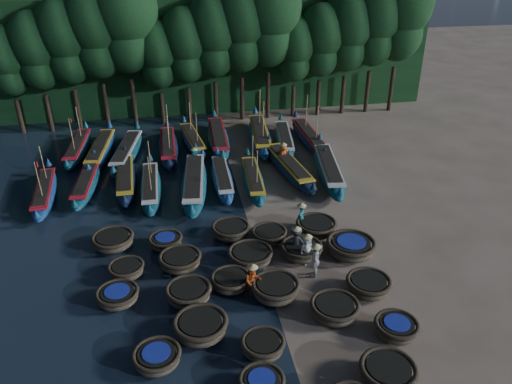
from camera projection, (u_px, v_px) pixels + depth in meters
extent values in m
plane|color=gray|center=(256.00, 247.00, 26.54)|extent=(120.00, 120.00, 0.00)
cube|color=black|center=(209.00, 55.00, 44.63)|extent=(40.00, 3.00, 10.00)
torus|color=#352B1F|center=(262.00, 380.00, 18.00)|extent=(1.74, 1.74, 0.18)
cylinder|color=black|center=(262.00, 379.00, 17.98)|extent=(1.31, 1.31, 0.05)
cylinder|color=navy|center=(262.00, 378.00, 17.96)|extent=(1.00, 1.00, 0.04)
ellipsoid|color=brown|center=(388.00, 375.00, 18.47)|extent=(2.14, 2.14, 0.72)
torus|color=#352B1F|center=(389.00, 368.00, 18.31)|extent=(2.19, 2.19, 0.22)
cylinder|color=black|center=(389.00, 367.00, 18.29)|extent=(1.65, 1.65, 0.07)
ellipsoid|color=brown|center=(157.00, 359.00, 19.22)|extent=(2.18, 2.18, 0.60)
torus|color=#352B1F|center=(156.00, 354.00, 19.09)|extent=(1.91, 1.91, 0.18)
cylinder|color=black|center=(156.00, 353.00, 19.07)|extent=(1.45, 1.45, 0.05)
cylinder|color=navy|center=(156.00, 352.00, 19.06)|extent=(1.12, 1.12, 0.04)
ellipsoid|color=brown|center=(201.00, 329.00, 20.57)|extent=(2.49, 2.49, 0.76)
torus|color=#352B1F|center=(200.00, 322.00, 20.41)|extent=(2.31, 2.31, 0.23)
cylinder|color=black|center=(200.00, 321.00, 20.39)|extent=(1.75, 1.75, 0.07)
ellipsoid|color=brown|center=(263.00, 347.00, 19.74)|extent=(1.79, 1.79, 0.64)
torus|color=#352B1F|center=(263.00, 342.00, 19.60)|extent=(1.80, 1.80, 0.19)
cylinder|color=black|center=(263.00, 341.00, 19.58)|extent=(1.34, 1.34, 0.06)
ellipsoid|color=brown|center=(334.00, 310.00, 21.63)|extent=(2.65, 2.65, 0.67)
torus|color=#352B1F|center=(335.00, 305.00, 21.48)|extent=(2.18, 2.18, 0.20)
cylinder|color=black|center=(335.00, 304.00, 21.46)|extent=(1.66, 1.66, 0.06)
ellipsoid|color=brown|center=(396.00, 330.00, 20.60)|extent=(2.17, 2.17, 0.65)
torus|color=#352B1F|center=(397.00, 324.00, 20.45)|extent=(1.87, 1.87, 0.20)
cylinder|color=black|center=(397.00, 323.00, 20.43)|extent=(1.41, 1.41, 0.06)
cylinder|color=navy|center=(397.00, 323.00, 20.42)|extent=(1.08, 1.08, 0.04)
ellipsoid|color=brown|center=(118.00, 297.00, 22.45)|extent=(1.88, 1.88, 0.60)
torus|color=#352B1F|center=(117.00, 292.00, 22.31)|extent=(1.95, 1.95, 0.18)
cylinder|color=black|center=(117.00, 292.00, 22.30)|extent=(1.49, 1.49, 0.05)
cylinder|color=navy|center=(117.00, 291.00, 22.28)|extent=(1.14, 1.14, 0.04)
ellipsoid|color=brown|center=(189.00, 295.00, 22.50)|extent=(2.32, 2.32, 0.72)
torus|color=#352B1F|center=(188.00, 289.00, 22.34)|extent=(2.12, 2.12, 0.22)
cylinder|color=black|center=(188.00, 288.00, 22.32)|extent=(1.60, 1.60, 0.07)
ellipsoid|color=brown|center=(231.00, 283.00, 23.34)|extent=(1.94, 1.94, 0.65)
torus|color=#352B1F|center=(231.00, 277.00, 23.19)|extent=(1.91, 1.91, 0.20)
cylinder|color=black|center=(231.00, 277.00, 23.17)|extent=(1.44, 1.44, 0.06)
ellipsoid|color=brown|center=(275.00, 291.00, 22.74)|extent=(2.24, 2.24, 0.75)
torus|color=#352B1F|center=(276.00, 284.00, 22.57)|extent=(2.27, 2.27, 0.23)
cylinder|color=black|center=(276.00, 284.00, 22.55)|extent=(1.71, 1.71, 0.07)
ellipsoid|color=brown|center=(368.00, 287.00, 23.02)|extent=(2.24, 2.24, 0.70)
torus|color=#352B1F|center=(369.00, 281.00, 22.87)|extent=(2.13, 2.13, 0.21)
cylinder|color=black|center=(369.00, 280.00, 22.85)|extent=(1.60, 1.60, 0.06)
ellipsoid|color=brown|center=(127.00, 271.00, 24.17)|extent=(1.73, 1.73, 0.60)
torus|color=#352B1F|center=(126.00, 266.00, 24.03)|extent=(1.78, 1.78, 0.18)
cylinder|color=black|center=(126.00, 266.00, 24.02)|extent=(1.34, 1.34, 0.05)
ellipsoid|color=brown|center=(180.00, 262.00, 24.74)|extent=(1.98, 1.98, 0.69)
torus|color=#352B1F|center=(180.00, 257.00, 24.59)|extent=(2.15, 2.15, 0.21)
cylinder|color=black|center=(180.00, 256.00, 24.57)|extent=(1.62, 1.62, 0.06)
ellipsoid|color=brown|center=(250.00, 257.00, 25.09)|extent=(2.75, 2.75, 0.68)
torus|color=#352B1F|center=(250.00, 252.00, 24.94)|extent=(2.30, 2.30, 0.21)
cylinder|color=black|center=(250.00, 251.00, 24.92)|extent=(1.76, 1.76, 0.06)
ellipsoid|color=brown|center=(302.00, 251.00, 25.60)|extent=(2.16, 2.16, 0.65)
torus|color=#352B1F|center=(302.00, 246.00, 25.45)|extent=(2.19, 2.19, 0.20)
cylinder|color=black|center=(302.00, 246.00, 25.44)|extent=(1.67, 1.67, 0.06)
ellipsoid|color=brown|center=(351.00, 249.00, 25.73)|extent=(3.13, 3.13, 0.74)
torus|color=#352B1F|center=(351.00, 243.00, 25.57)|extent=(2.56, 2.56, 0.23)
cylinder|color=black|center=(351.00, 242.00, 25.55)|extent=(1.96, 1.96, 0.07)
cylinder|color=navy|center=(351.00, 241.00, 25.52)|extent=(1.51, 1.51, 0.05)
ellipsoid|color=brown|center=(113.00, 242.00, 26.36)|extent=(2.27, 2.27, 0.66)
torus|color=#352B1F|center=(113.00, 237.00, 26.21)|extent=(2.22, 2.22, 0.20)
cylinder|color=black|center=(112.00, 236.00, 26.19)|extent=(1.70, 1.70, 0.06)
ellipsoid|color=brown|center=(166.00, 243.00, 26.34)|extent=(2.15, 2.15, 0.60)
torus|color=#352B1F|center=(165.00, 238.00, 26.21)|extent=(1.81, 1.81, 0.18)
cylinder|color=black|center=(165.00, 238.00, 26.19)|extent=(1.36, 1.36, 0.05)
cylinder|color=navy|center=(165.00, 237.00, 26.18)|extent=(1.05, 1.05, 0.04)
ellipsoid|color=brown|center=(231.00, 232.00, 27.21)|extent=(2.52, 2.52, 0.69)
torus|color=#352B1F|center=(231.00, 227.00, 27.06)|extent=(2.13, 2.13, 0.21)
cylinder|color=black|center=(231.00, 226.00, 27.04)|extent=(1.61, 1.61, 0.06)
ellipsoid|color=brown|center=(269.00, 236.00, 26.86)|extent=(2.34, 2.34, 0.64)
torus|color=#352B1F|center=(269.00, 232.00, 26.72)|extent=(1.94, 1.94, 0.19)
cylinder|color=black|center=(269.00, 231.00, 26.70)|extent=(1.46, 1.46, 0.06)
ellipsoid|color=brown|center=(316.00, 228.00, 27.49)|extent=(2.53, 2.53, 0.72)
torus|color=#352B1F|center=(316.00, 223.00, 27.33)|extent=(2.28, 2.28, 0.22)
cylinder|color=black|center=(316.00, 222.00, 27.31)|extent=(1.73, 1.73, 0.07)
ellipsoid|color=navy|center=(44.00, 193.00, 30.94)|extent=(1.91, 7.36, 0.91)
cone|color=navy|center=(48.00, 162.00, 33.69)|extent=(0.40, 0.40, 0.55)
cone|color=navy|center=(36.00, 213.00, 27.66)|extent=(0.40, 0.40, 0.45)
cube|color=#B31622|center=(43.00, 188.00, 30.76)|extent=(1.42, 5.70, 0.11)
cube|color=black|center=(43.00, 187.00, 30.72)|extent=(1.12, 4.95, 0.09)
cylinder|color=#997F4C|center=(43.00, 165.00, 31.21)|extent=(0.06, 0.22, 2.55)
cylinder|color=#997F4C|center=(39.00, 182.00, 29.11)|extent=(0.06, 0.22, 2.55)
plane|color=red|center=(37.00, 164.00, 28.62)|extent=(0.00, 0.32, 0.32)
ellipsoid|color=#0D3E4C|center=(87.00, 183.00, 32.13)|extent=(1.75, 7.42, 0.92)
cone|color=#0D3E4C|center=(94.00, 153.00, 35.00)|extent=(0.40, 0.40, 0.55)
cone|color=#0D3E4C|center=(74.00, 203.00, 28.73)|extent=(0.40, 0.40, 0.46)
cube|color=#B31622|center=(86.00, 178.00, 31.95)|extent=(1.30, 5.75, 0.11)
cube|color=black|center=(86.00, 177.00, 31.92)|extent=(1.01, 5.00, 0.09)
ellipsoid|color=#0E1634|center=(126.00, 179.00, 32.61)|extent=(1.72, 7.69, 0.95)
cone|color=#0E1634|center=(125.00, 149.00, 35.52)|extent=(0.42, 0.42, 0.57)
cone|color=#0E1634|center=(124.00, 198.00, 29.13)|extent=(0.42, 0.42, 0.48)
cube|color=gold|center=(125.00, 174.00, 32.42)|extent=(1.27, 5.96, 0.11)
cube|color=black|center=(125.00, 173.00, 32.38)|extent=(0.98, 5.18, 0.10)
ellipsoid|color=#0D3E4C|center=(151.00, 188.00, 31.60)|extent=(1.33, 7.34, 0.92)
cone|color=#0D3E4C|center=(150.00, 156.00, 34.43)|extent=(0.40, 0.40, 0.55)
cone|color=#0D3E4C|center=(149.00, 207.00, 28.23)|extent=(0.40, 0.40, 0.46)
cube|color=silver|center=(150.00, 182.00, 31.42)|extent=(0.97, 5.69, 0.11)
cube|color=black|center=(150.00, 181.00, 31.38)|extent=(0.72, 4.96, 0.09)
cylinder|color=#997F4C|center=(150.00, 159.00, 31.88)|extent=(0.06, 0.22, 2.57)
cylinder|color=#997F4C|center=(150.00, 176.00, 29.73)|extent=(0.06, 0.22, 2.57)
plane|color=red|center=(150.00, 159.00, 29.23)|extent=(0.00, 0.32, 0.32)
ellipsoid|color=#0D3E4C|center=(194.00, 183.00, 31.89)|extent=(2.48, 9.01, 1.11)
cone|color=#0D3E4C|center=(196.00, 147.00, 35.37)|extent=(0.49, 0.49, 0.67)
cone|color=#0D3E4C|center=(191.00, 208.00, 27.76)|extent=(0.49, 0.49, 0.56)
cube|color=silver|center=(194.00, 177.00, 31.67)|extent=(1.85, 6.97, 0.13)
cube|color=black|center=(194.00, 176.00, 31.63)|extent=(1.46, 6.06, 0.11)
ellipsoid|color=navy|center=(222.00, 179.00, 32.75)|extent=(1.42, 7.19, 0.90)
cone|color=navy|center=(217.00, 150.00, 35.52)|extent=(0.39, 0.39, 0.54)
cone|color=navy|center=(228.00, 196.00, 29.45)|extent=(0.39, 0.39, 0.45)
cube|color=silver|center=(222.00, 173.00, 32.57)|extent=(1.04, 5.57, 0.11)
cube|color=black|center=(222.00, 172.00, 32.54)|extent=(0.79, 4.85, 0.09)
ellipsoid|color=#0D3E4C|center=(253.00, 180.00, 32.56)|extent=(1.72, 7.25, 0.90)
cone|color=#0D3E4C|center=(247.00, 151.00, 35.36)|extent=(0.40, 0.40, 0.54)
cone|color=#0D3E4C|center=(260.00, 198.00, 29.23)|extent=(0.40, 0.40, 0.45)
cube|color=gold|center=(253.00, 175.00, 32.38)|extent=(1.28, 5.62, 0.11)
cube|color=black|center=(253.00, 174.00, 32.34)|extent=(0.99, 4.89, 0.09)
cylinder|color=#997F4C|center=(253.00, 153.00, 32.84)|extent=(0.06, 0.21, 2.52)
cylinder|color=#997F4C|center=(257.00, 169.00, 30.71)|extent=(0.06, 0.21, 2.52)
plane|color=red|center=(259.00, 152.00, 30.21)|extent=(0.00, 0.31, 0.31)
ellipsoid|color=#0E1634|center=(289.00, 168.00, 34.09)|extent=(2.62, 8.50, 1.05)
cone|color=#0E1634|center=(269.00, 137.00, 37.20)|extent=(0.46, 0.46, 0.63)
cone|color=#0E1634|center=(313.00, 185.00, 30.37)|extent=(0.46, 0.46, 0.52)
cube|color=gold|center=(289.00, 162.00, 33.88)|extent=(1.96, 6.58, 0.13)
cube|color=black|center=(289.00, 161.00, 33.84)|extent=(1.57, 5.71, 0.10)
ellipsoid|color=#0D3E4C|center=(328.00, 170.00, 33.68)|extent=(2.88, 8.90, 1.09)
cone|color=#0D3E4C|center=(320.00, 137.00, 37.12)|extent=(0.48, 0.48, 0.66)
cone|color=#0D3E4C|center=(340.00, 191.00, 29.60)|extent=(0.48, 0.48, 0.55)
cube|color=silver|center=(329.00, 164.00, 33.47)|extent=(2.16, 6.88, 0.13)
cube|color=black|center=(329.00, 163.00, 33.43)|extent=(1.74, 5.97, 0.11)
ellipsoid|color=#0D3E4C|center=(78.00, 149.00, 37.15)|extent=(1.78, 7.71, 0.96)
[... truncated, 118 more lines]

